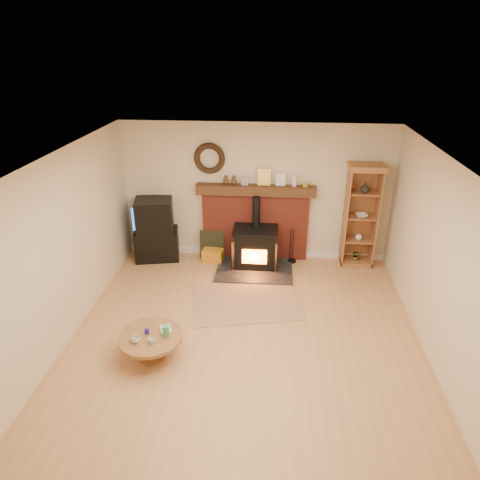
# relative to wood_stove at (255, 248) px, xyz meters

# --- Properties ---
(ground) EXTENTS (5.50, 5.50, 0.00)m
(ground) POSITION_rel_wood_stove_xyz_m (-0.03, -2.28, -0.37)
(ground) COLOR tan
(ground) RESTS_ON ground
(room_shell) EXTENTS (5.02, 5.52, 2.61)m
(room_shell) POSITION_rel_wood_stove_xyz_m (-0.04, -2.18, 1.34)
(room_shell) COLOR beige
(room_shell) RESTS_ON ground
(chimney_breast) EXTENTS (2.20, 0.22, 1.78)m
(chimney_breast) POSITION_rel_wood_stove_xyz_m (-0.03, 0.39, 0.43)
(chimney_breast) COLOR #9C3627
(chimney_breast) RESTS_ON ground
(wood_stove) EXTENTS (1.40, 1.00, 1.32)m
(wood_stove) POSITION_rel_wood_stove_xyz_m (0.00, 0.00, 0.00)
(wood_stove) COLOR black
(wood_stove) RESTS_ON ground
(area_rug) EXTENTS (1.93, 1.52, 0.01)m
(area_rug) POSITION_rel_wood_stove_xyz_m (-0.07, -1.26, -0.37)
(area_rug) COLOR brown
(area_rug) RESTS_ON ground
(tv_unit) EXTENTS (0.92, 0.72, 1.21)m
(tv_unit) POSITION_rel_wood_stove_xyz_m (-1.92, 0.19, 0.21)
(tv_unit) COLOR black
(tv_unit) RESTS_ON ground
(curio_cabinet) EXTENTS (0.63, 0.45, 1.95)m
(curio_cabinet) POSITION_rel_wood_stove_xyz_m (1.90, 0.28, 0.61)
(curio_cabinet) COLOR brown
(curio_cabinet) RESTS_ON ground
(firelog_box) EXTENTS (0.42, 0.30, 0.24)m
(firelog_box) POSITION_rel_wood_stove_xyz_m (-0.82, 0.12, -0.25)
(firelog_box) COLOR gold
(firelog_box) RESTS_ON ground
(leaning_painting) EXTENTS (0.47, 0.13, 0.56)m
(leaning_painting) POSITION_rel_wood_stove_xyz_m (-0.85, 0.27, -0.09)
(leaning_painting) COLOR black
(leaning_painting) RESTS_ON ground
(fire_tools) EXTENTS (0.16, 0.16, 0.70)m
(fire_tools) POSITION_rel_wood_stove_xyz_m (0.70, 0.22, -0.27)
(fire_tools) COLOR black
(fire_tools) RESTS_ON ground
(coffee_table) EXTENTS (0.86, 0.86, 0.53)m
(coffee_table) POSITION_rel_wood_stove_xyz_m (-1.24, -2.69, -0.07)
(coffee_table) COLOR brown
(coffee_table) RESTS_ON ground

